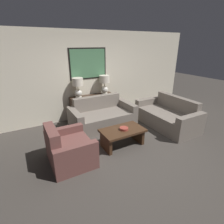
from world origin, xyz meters
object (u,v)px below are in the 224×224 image
Objects in this scene: table_lamp_right at (104,83)px; couch_by_side at (167,116)px; decorative_bowl at (124,129)px; table_lamp_left at (78,86)px; coffee_table at (122,134)px; console_table at (93,107)px; armchair_near_back_wall at (69,149)px; couch_by_back_wall at (102,117)px.

couch_by_side is (1.24, -1.60, -0.82)m from table_lamp_right.
table_lamp_left is at bearing 102.37° from decorative_bowl.
coffee_table is 0.15m from decorative_bowl.
table_lamp_right is (0.44, 0.00, 0.73)m from console_table.
table_lamp_left is 0.59× the size of coffee_table.
table_lamp_left is 2.78m from couch_by_side.
table_lamp_right reaches higher than armchair_near_back_wall.
decorative_bowl is (-0.46, -1.89, -0.67)m from table_lamp_right.
couch_by_back_wall is 1.00× the size of couch_by_side.
couch_by_side is 8.99× the size of decorative_bowl.
table_lamp_right is 0.61× the size of armchair_near_back_wall.
armchair_near_back_wall is at bearing 179.24° from decorative_bowl.
table_lamp_right reaches higher than coffee_table.
couch_by_side is at bearing -28.01° from couch_by_back_wall.
couch_by_back_wall reaches higher than coffee_table.
coffee_table is at bearing -104.52° from table_lamp_right.
couch_by_back_wall is (0.00, -0.70, -0.09)m from console_table.
table_lamp_left and table_lamp_right have the same top height.
table_lamp_left is 2.05m from decorative_bowl.
table_lamp_right is at bearing 58.09° from couch_by_back_wall.
coffee_table is (-0.05, -1.87, -0.08)m from console_table.
table_lamp_right reaches higher than couch_by_back_wall.
couch_by_side is 1.85× the size of armchair_near_back_wall.
table_lamp_right is 2.18m from couch_by_side.
couch_by_back_wall and couch_by_side have the same top height.
armchair_near_back_wall is (-1.28, -0.00, -0.01)m from coffee_table.
table_lamp_left is (-0.44, 0.00, 0.73)m from console_table.
console_table is 0.85m from table_lamp_right.
table_lamp_right is at bearing 76.33° from decorative_bowl.
decorative_bowl is (-1.70, -0.30, 0.15)m from couch_by_side.
table_lamp_right is 2.10m from coffee_table.
couch_by_back_wall is (-0.44, -0.70, -0.82)m from table_lamp_right.
decorative_bowl is (-0.02, -1.89, 0.06)m from console_table.
table_lamp_right is 2.70m from armchair_near_back_wall.
table_lamp_right is 1.17m from couch_by_back_wall.
couch_by_back_wall is at bearing 151.99° from couch_by_side.
decorative_bowl is 0.21× the size of armchair_near_back_wall.
console_table is 0.77× the size of couch_by_side.
couch_by_side is (1.68, -0.89, 0.00)m from couch_by_back_wall.
console_table is at bearing 88.55° from coffee_table.
armchair_near_back_wall is at bearing -115.29° from table_lamp_left.
table_lamp_left is at bearing 64.71° from armchair_near_back_wall.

